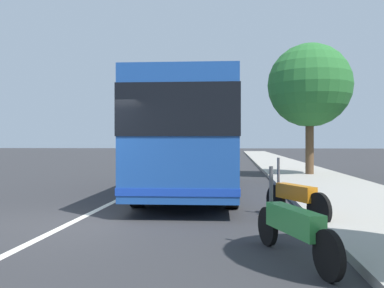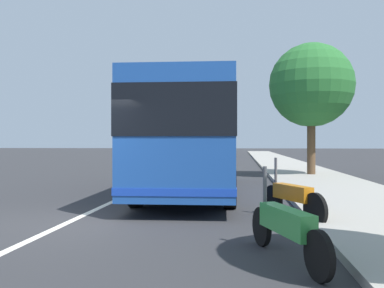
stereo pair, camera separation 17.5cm
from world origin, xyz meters
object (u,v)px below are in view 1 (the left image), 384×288
Objects in this scene: car_behind_bus at (221,150)px; car_oncoming at (200,149)px; motorcycle_mid_row at (293,226)px; roadside_tree_mid_block at (310,86)px; motorcycle_far_end at (295,197)px; coach_bus at (193,135)px; car_ahead_same_lane at (157,156)px; car_far_distant at (222,149)px.

car_behind_bus is 1.14× the size of car_oncoming.
roadside_tree_mid_block is (14.23, -2.71, 3.83)m from motorcycle_mid_row.
motorcycle_mid_row is 42.02m from car_behind_bus.
motorcycle_mid_row is at bearing 144.13° from motorcycle_far_end.
motorcycle_mid_row is at bearing -166.56° from coach_bus.
car_oncoming is at bearing -20.11° from motorcycle_far_end.
car_ahead_same_lane reaches higher than motorcycle_mid_row.
car_oncoming is 1.01× the size of car_far_distant.
coach_bus reaches higher than car_ahead_same_lane.
car_behind_bus is 8.92m from car_far_distant.
car_ahead_same_lane is 13.50m from roadside_tree_mid_block.
car_oncoming is 3.31m from car_far_distant.
coach_bus is 2.38× the size of car_ahead_same_lane.
motorcycle_far_end is 0.47× the size of car_oncoming.
roadside_tree_mid_block is (-37.81, -8.40, 3.61)m from car_oncoming.
motorcycle_mid_row is 0.54× the size of car_oncoming.
roadside_tree_mid_block is (11.23, -2.26, 3.82)m from motorcycle_far_end.
car_oncoming is at bearing -12.98° from motorcycle_mid_row.
car_behind_bus is 18.79m from car_ahead_same_lane.
coach_bus is at bearing 10.16° from car_ahead_same_lane.
car_behind_bus is (34.22, 0.16, -1.16)m from coach_bus.
roadside_tree_mid_block reaches higher than car_oncoming.
car_far_distant is at bearing -23.61° from motorcycle_far_end.
motorcycle_mid_row is 3.04m from motorcycle_far_end.
coach_bus is 16.45m from car_ahead_same_lane.
motorcycle_mid_row is 24.44m from car_ahead_same_lane.
coach_bus reaches higher than motorcycle_far_end.
roadside_tree_mid_block reaches higher than motorcycle_mid_row.
car_far_distant reaches higher than motorcycle_far_end.
car_ahead_same_lane is at bearing 170.95° from car_far_distant.
roadside_tree_mid_block is (6.50, -4.86, 2.42)m from coach_bus.
coach_bus is 8.47m from roadside_tree_mid_block.
car_ahead_same_lane is at bearing 2.86° from car_oncoming.
motorcycle_far_end reaches higher than motorcycle_mid_row.
car_ahead_same_lane reaches higher than motorcycle_far_end.
car_oncoming is at bearing 2.49° from coach_bus.
car_behind_bus reaches higher than motorcycle_far_end.
car_ahead_same_lane is (15.87, 4.17, -1.19)m from coach_bus.
motorcycle_mid_row is at bearing 10.42° from car_ahead_same_lane.
car_far_distant is (-1.17, -3.10, 0.00)m from car_oncoming.
car_oncoming reaches higher than car_far_distant.
roadside_tree_mid_block is (-27.72, -5.02, 3.58)m from car_behind_bus.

